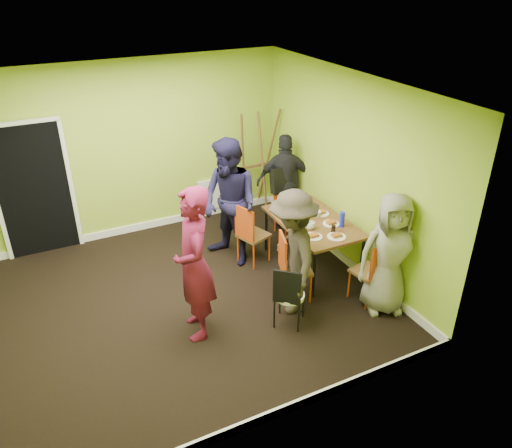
{
  "coord_description": "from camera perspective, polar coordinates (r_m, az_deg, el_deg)",
  "views": [
    {
      "loc": [
        -1.55,
        -5.28,
        4.05
      ],
      "look_at": [
        1.07,
        0.0,
        0.92
      ],
      "focal_mm": 35.0,
      "sensor_mm": 36.0,
      "label": 1
    }
  ],
  "objects": [
    {
      "name": "ground",
      "position": [
        6.83,
        -8.12,
        -8.7
      ],
      "size": [
        5.0,
        5.0,
        0.0
      ],
      "primitive_type": "plane",
      "color": "black",
      "rests_on": "ground"
    },
    {
      "name": "room_walls",
      "position": [
        6.33,
        -9.05,
        -1.34
      ],
      "size": [
        5.04,
        4.54,
        2.82
      ],
      "color": "#96B92F",
      "rests_on": "ground"
    },
    {
      "name": "dining_table",
      "position": [
        7.19,
        6.49,
        0.0
      ],
      "size": [
        0.9,
        1.5,
        0.75
      ],
      "color": "black",
      "rests_on": "ground"
    },
    {
      "name": "chair_left_far",
      "position": [
        7.28,
        -0.72,
        -0.88
      ],
      "size": [
        0.5,
        0.5,
        0.95
      ],
      "rotation": [
        0.0,
        0.0,
        -1.24
      ],
      "color": "#DE4B14",
      "rests_on": "ground"
    },
    {
      "name": "chair_left_near",
      "position": [
        6.56,
        3.94,
        -4.51
      ],
      "size": [
        0.49,
        0.49,
        0.95
      ],
      "rotation": [
        0.0,
        0.0,
        -1.87
      ],
      "color": "#DE4B14",
      "rests_on": "ground"
    },
    {
      "name": "chair_back_end",
      "position": [
        8.15,
        3.42,
        4.32
      ],
      "size": [
        0.46,
        0.54,
        1.11
      ],
      "rotation": [
        0.0,
        0.0,
        3.15
      ],
      "color": "#DE4B14",
      "rests_on": "ground"
    },
    {
      "name": "chair_front_end",
      "position": [
        6.65,
        13.23,
        -4.99
      ],
      "size": [
        0.44,
        0.44,
        0.92
      ],
      "rotation": [
        0.0,
        0.0,
        0.18
      ],
      "color": "#DE4B14",
      "rests_on": "ground"
    },
    {
      "name": "chair_bentwood",
      "position": [
        6.1,
        3.75,
        -7.96
      ],
      "size": [
        0.47,
        0.47,
        0.86
      ],
      "rotation": [
        0.0,
        0.0,
        -0.74
      ],
      "color": "black",
      "rests_on": "ground"
    },
    {
      "name": "easel",
      "position": [
        8.71,
        0.22,
        6.95
      ],
      "size": [
        0.75,
        0.7,
        1.87
      ],
      "color": "brown",
      "rests_on": "ground"
    },
    {
      "name": "plate_near_left",
      "position": [
        7.4,
        3.17,
        1.53
      ],
      "size": [
        0.24,
        0.24,
        0.01
      ],
      "primitive_type": "cylinder",
      "color": "white",
      "rests_on": "dining_table"
    },
    {
      "name": "plate_near_right",
      "position": [
        6.74,
        6.59,
        -1.46
      ],
      "size": [
        0.24,
        0.24,
        0.01
      ],
      "primitive_type": "cylinder",
      "color": "white",
      "rests_on": "dining_table"
    },
    {
      "name": "plate_far_back",
      "position": [
        7.61,
        4.66,
        2.26
      ],
      "size": [
        0.24,
        0.24,
        0.01
      ],
      "primitive_type": "cylinder",
      "color": "white",
      "rests_on": "dining_table"
    },
    {
      "name": "plate_far_front",
      "position": [
        6.79,
        9.18,
        -1.44
      ],
      "size": [
        0.25,
        0.25,
        0.01
      ],
      "primitive_type": "cylinder",
      "color": "white",
      "rests_on": "dining_table"
    },
    {
      "name": "plate_wall_back",
      "position": [
        7.37,
        7.42,
        1.2
      ],
      "size": [
        0.24,
        0.24,
        0.01
      ],
      "primitive_type": "cylinder",
      "color": "white",
      "rests_on": "dining_table"
    },
    {
      "name": "plate_wall_front",
      "position": [
        7.1,
        8.58,
        0.02
      ],
      "size": [
        0.23,
        0.23,
        0.01
      ],
      "primitive_type": "cylinder",
      "color": "white",
      "rests_on": "dining_table"
    },
    {
      "name": "thermos",
      "position": [
        7.11,
        5.73,
        1.1
      ],
      "size": [
        0.08,
        0.08,
        0.2
      ],
      "primitive_type": "cylinder",
      "color": "white",
      "rests_on": "dining_table"
    },
    {
      "name": "blue_bottle",
      "position": [
        7.02,
        9.82,
        0.52
      ],
      "size": [
        0.07,
        0.07,
        0.22
      ],
      "primitive_type": "cylinder",
      "color": "#1926C2",
      "rests_on": "dining_table"
    },
    {
      "name": "orange_bottle",
      "position": [
        7.24,
        4.69,
        1.09
      ],
      "size": [
        0.03,
        0.03,
        0.07
      ],
      "primitive_type": "cylinder",
      "color": "#DE4B14",
      "rests_on": "dining_table"
    },
    {
      "name": "glass_mid",
      "position": [
        7.26,
        4.3,
        1.27
      ],
      "size": [
        0.06,
        0.06,
        0.09
      ],
      "primitive_type": "cylinder",
      "color": "black",
      "rests_on": "dining_table"
    },
    {
      "name": "glass_back",
      "position": [
        7.52,
        5.89,
        2.26
      ],
      "size": [
        0.07,
        0.07,
        0.1
      ],
      "primitive_type": "cylinder",
      "color": "black",
      "rests_on": "dining_table"
    },
    {
      "name": "glass_front",
      "position": [
        6.88,
        8.83,
        -0.54
      ],
      "size": [
        0.06,
        0.06,
        0.1
      ],
      "primitive_type": "cylinder",
      "color": "black",
      "rests_on": "dining_table"
    },
    {
      "name": "cup_a",
      "position": [
        6.92,
        6.22,
        -0.17
      ],
      "size": [
        0.13,
        0.13,
        0.1
      ],
      "primitive_type": "imported",
      "color": "white",
      "rests_on": "dining_table"
    },
    {
      "name": "cup_b",
      "position": [
        7.26,
        7.07,
        1.12
      ],
      "size": [
        0.1,
        0.1,
        0.09
      ],
      "primitive_type": "imported",
      "color": "white",
      "rests_on": "dining_table"
    },
    {
      "name": "person_standing",
      "position": [
        5.78,
        -7.07,
        -4.63
      ],
      "size": [
        0.58,
        0.77,
        1.91
      ],
      "primitive_type": "imported",
      "rotation": [
        0.0,
        0.0,
        -1.76
      ],
      "color": "#5D0F2B",
      "rests_on": "ground"
    },
    {
      "name": "person_left_far",
      "position": [
        7.19,
        -3.02,
        2.38
      ],
      "size": [
        1.0,
        1.11,
        1.9
      ],
      "primitive_type": "imported",
      "rotation": [
        0.0,
        0.0,
        -1.21
      ],
      "color": "black",
      "rests_on": "ground"
    },
    {
      "name": "person_left_near",
      "position": [
        6.21,
        4.2,
        -3.29
      ],
      "size": [
        0.88,
        1.2,
        1.66
      ],
      "primitive_type": "imported",
      "rotation": [
        0.0,
        0.0,
        -1.84
      ],
      "color": "#2C251D",
      "rests_on": "ground"
    },
    {
      "name": "person_back_end",
      "position": [
        8.25,
        3.38,
        4.81
      ],
      "size": [
        1.03,
        0.74,
        1.62
      ],
      "primitive_type": "imported",
      "rotation": [
        0.0,
        0.0,
        2.73
      ],
      "color": "black",
      "rests_on": "ground"
    },
    {
      "name": "person_front_end",
      "position": [
        6.41,
        15.03,
        -3.38
      ],
      "size": [
        0.93,
        0.78,
        1.63
      ],
      "primitive_type": "imported",
      "rotation": [
        0.0,
        0.0,
        -0.39
      ],
      "color": "gray",
      "rests_on": "ground"
    }
  ]
}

